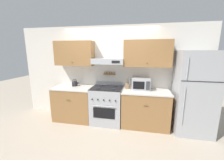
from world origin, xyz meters
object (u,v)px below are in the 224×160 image
at_px(tea_kettle, 75,83).
at_px(microwave, 141,84).
at_px(refrigerator, 194,93).
at_px(utensil_crock, 128,86).
at_px(stove_range, 107,105).

height_order(tea_kettle, microwave, microwave).
height_order(refrigerator, tea_kettle, refrigerator).
xyz_separation_m(tea_kettle, microwave, (1.82, 0.02, 0.07)).
bearing_deg(utensil_crock, tea_kettle, -180.00).
distance_m(microwave, utensil_crock, 0.34).
relative_size(stove_range, refrigerator, 0.55).
bearing_deg(stove_range, utensil_crock, 13.66).
height_order(stove_range, refrigerator, refrigerator).
height_order(tea_kettle, utensil_crock, utensil_crock).
distance_m(refrigerator, tea_kettle, 3.01).
distance_m(stove_range, microwave, 1.05).
xyz_separation_m(stove_range, refrigerator, (2.05, -0.04, 0.46)).
distance_m(stove_range, tea_kettle, 1.09).
relative_size(tea_kettle, utensil_crock, 0.70).
distance_m(tea_kettle, utensil_crock, 1.48).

